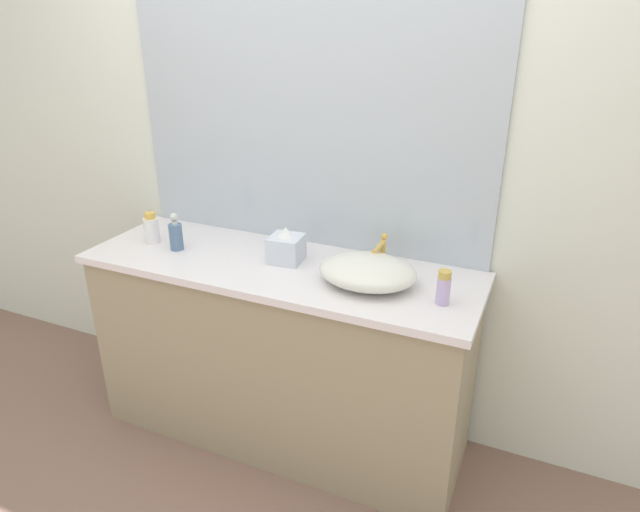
% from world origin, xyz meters
% --- Properties ---
extents(ground_plane, '(6.00, 6.00, 0.02)m').
position_xyz_m(ground_plane, '(0.00, 0.00, -0.01)').
color(ground_plane, '#826153').
rests_on(ground_plane, ground).
extents(bathroom_wall_rear, '(6.00, 0.06, 2.60)m').
position_xyz_m(bathroom_wall_rear, '(0.00, 0.73, 1.30)').
color(bathroom_wall_rear, silver).
rests_on(bathroom_wall_rear, ground).
extents(vanity_counter, '(1.69, 0.56, 0.88)m').
position_xyz_m(vanity_counter, '(-0.05, 0.41, 0.44)').
color(vanity_counter, tan).
rests_on(vanity_counter, ground).
extents(wall_mirror_panel, '(1.64, 0.01, 1.25)m').
position_xyz_m(wall_mirror_panel, '(-0.05, 0.69, 1.50)').
color(wall_mirror_panel, '#B2BCC6').
rests_on(wall_mirror_panel, vanity_counter).
extents(sink_basin, '(0.38, 0.31, 0.11)m').
position_xyz_m(sink_basin, '(0.35, 0.39, 0.93)').
color(sink_basin, silver).
rests_on(sink_basin, vanity_counter).
extents(faucet, '(0.03, 0.14, 0.14)m').
position_xyz_m(faucet, '(0.35, 0.55, 0.96)').
color(faucet, gold).
rests_on(faucet, vanity_counter).
extents(soap_dispenser, '(0.06, 0.06, 0.17)m').
position_xyz_m(soap_dispenser, '(-0.53, 0.37, 0.95)').
color(soap_dispenser, slate).
rests_on(soap_dispenser, vanity_counter).
extents(lotion_bottle, '(0.07, 0.07, 0.14)m').
position_xyz_m(lotion_bottle, '(-0.69, 0.39, 0.94)').
color(lotion_bottle, white).
rests_on(lotion_bottle, vanity_counter).
extents(perfume_bottle, '(0.05, 0.05, 0.13)m').
position_xyz_m(perfume_bottle, '(0.65, 0.34, 0.94)').
color(perfume_bottle, '#C2ABDB').
rests_on(perfume_bottle, vanity_counter).
extents(tissue_box, '(0.14, 0.14, 0.15)m').
position_xyz_m(tissue_box, '(-0.03, 0.45, 0.94)').
color(tissue_box, silver).
rests_on(tissue_box, vanity_counter).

